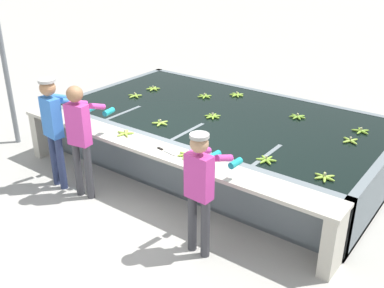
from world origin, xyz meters
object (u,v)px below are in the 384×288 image
(knife_0, at_px, (164,150))
(banana_bunch_floating_1, at_px, (325,177))
(worker_0, at_px, (54,123))
(banana_bunch_ledge_0, at_px, (187,155))
(banana_bunch_floating_0, at_px, (205,96))
(banana_bunch_floating_7, at_px, (297,117))
(banana_bunch_floating_2, at_px, (213,116))
(banana_bunch_floating_5, at_px, (237,95))
(banana_bunch_floating_4, at_px, (266,160))
(banana_bunch_floating_8, at_px, (350,141))
(support_post_left, at_px, (4,59))
(banana_bunch_ledge_1, at_px, (125,133))
(worker_2, at_px, (201,183))
(banana_bunch_floating_6, at_px, (160,123))
(banana_bunch_floating_10, at_px, (135,96))
(banana_bunch_floating_3, at_px, (153,89))
(worker_1, at_px, (80,132))

(knife_0, bearing_deg, banana_bunch_floating_1, 15.47)
(worker_0, distance_m, banana_bunch_ledge_0, 2.10)
(banana_bunch_floating_0, xyz_separation_m, banana_bunch_floating_7, (1.83, 0.05, -0.00))
(banana_bunch_floating_1, bearing_deg, banana_bunch_floating_2, 158.53)
(banana_bunch_floating_0, relative_size, banana_bunch_floating_5, 1.01)
(banana_bunch_floating_4, relative_size, banana_bunch_floating_8, 1.08)
(banana_bunch_floating_7, height_order, support_post_left, support_post_left)
(banana_bunch_ledge_1, xyz_separation_m, support_post_left, (-2.81, -0.09, 0.73))
(worker_2, xyz_separation_m, banana_bunch_floating_2, (-1.24, 2.06, -0.09))
(banana_bunch_floating_6, xyz_separation_m, banana_bunch_floating_10, (-1.27, 0.76, 0.00))
(banana_bunch_floating_5, bearing_deg, worker_0, -110.13)
(banana_bunch_floating_1, relative_size, banana_bunch_floating_5, 1.01)
(banana_bunch_floating_2, xyz_separation_m, banana_bunch_floating_6, (-0.50, -0.74, 0.00))
(banana_bunch_floating_3, bearing_deg, support_post_left, -130.00)
(banana_bunch_floating_7, bearing_deg, knife_0, -112.48)
(banana_bunch_floating_10, distance_m, support_post_left, 2.38)
(banana_bunch_floating_4, height_order, banana_bunch_ledge_0, banana_bunch_ledge_0)
(banana_bunch_floating_0, relative_size, banana_bunch_ledge_1, 1.03)
(banana_bunch_floating_2, relative_size, banana_bunch_floating_5, 1.00)
(banana_bunch_floating_10, xyz_separation_m, banana_bunch_ledge_1, (1.11, -1.40, 0.00))
(banana_bunch_floating_3, distance_m, banana_bunch_floating_7, 2.92)
(banana_bunch_floating_2, bearing_deg, worker_0, -125.54)
(banana_bunch_floating_3, relative_size, banana_bunch_floating_6, 1.01)
(knife_0, bearing_deg, banana_bunch_floating_5, 99.53)
(worker_0, distance_m, worker_2, 2.69)
(worker_0, xyz_separation_m, banana_bunch_floating_0, (0.75, 2.80, -0.19))
(worker_2, relative_size, banana_bunch_floating_0, 5.62)
(worker_1, bearing_deg, banana_bunch_ledge_1, 67.25)
(worker_1, distance_m, banana_bunch_floating_10, 2.19)
(banana_bunch_floating_4, bearing_deg, banana_bunch_floating_3, 156.04)
(banana_bunch_floating_0, xyz_separation_m, support_post_left, (-2.76, -2.24, 0.74))
(banana_bunch_floating_2, xyz_separation_m, banana_bunch_floating_4, (1.47, -0.90, 0.00))
(banana_bunch_floating_7, bearing_deg, banana_bunch_ledge_0, -104.56)
(banana_bunch_floating_2, height_order, banana_bunch_floating_8, same)
(worker_2, height_order, banana_bunch_floating_5, worker_2)
(worker_0, height_order, banana_bunch_floating_2, worker_0)
(banana_bunch_floating_7, bearing_deg, worker_0, -132.13)
(banana_bunch_ledge_0, distance_m, knife_0, 0.37)
(banana_bunch_floating_1, distance_m, support_post_left, 5.81)
(banana_bunch_floating_4, bearing_deg, banana_bunch_floating_5, 129.66)
(banana_bunch_ledge_1, distance_m, support_post_left, 2.91)
(banana_bunch_floating_3, distance_m, banana_bunch_floating_5, 1.64)
(banana_bunch_floating_3, bearing_deg, worker_1, -71.17)
(banana_bunch_floating_5, distance_m, banana_bunch_floating_6, 1.95)
(banana_bunch_floating_5, distance_m, knife_0, 2.71)
(worker_2, bearing_deg, knife_0, 150.85)
(banana_bunch_floating_4, height_order, knife_0, banana_bunch_floating_4)
(worker_0, bearing_deg, banana_bunch_floating_3, 97.21)
(banana_bunch_floating_2, bearing_deg, banana_bunch_floating_0, 132.54)
(support_post_left, bearing_deg, worker_1, -11.63)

